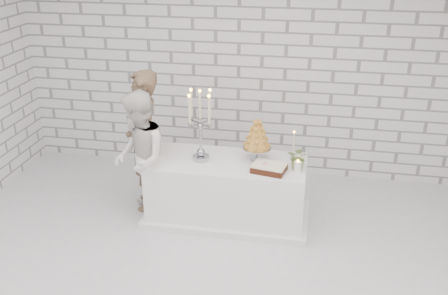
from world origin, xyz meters
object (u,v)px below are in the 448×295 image
at_px(groom, 144,141).
at_px(croquembouche, 257,139).
at_px(candelabra, 200,126).
at_px(cake_table, 227,190).
at_px(bride, 139,159).

xyz_separation_m(groom, croquembouche, (1.36, -0.03, 0.14)).
height_order(candelabra, croquembouche, candelabra).
bearing_deg(candelabra, cake_table, 5.03).
bearing_deg(groom, croquembouche, 70.75).
height_order(cake_table, croquembouche, croquembouche).
bearing_deg(bride, cake_table, 85.01).
bearing_deg(bride, groom, 171.31).
relative_size(bride, candelabra, 1.88).
height_order(cake_table, bride, bride).
height_order(groom, bride, groom).
bearing_deg(candelabra, bride, -162.69).
height_order(groom, candelabra, groom).
bearing_deg(groom, candelabra, 60.90).
distance_m(bride, croquembouche, 1.35).
relative_size(cake_table, groom, 1.04).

